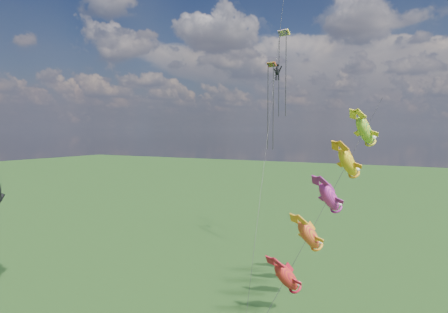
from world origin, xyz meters
The scene contains 3 objects.
ground centered at (0.00, 0.00, 0.00)m, with size 300.00×300.00×0.00m, color #12370D.
fish_windsock_rig centered at (18.48, 4.99, 9.00)m, with size 5.12×15.21×16.01m.
parafoil_rig centered at (9.26, 18.00, 19.23)m, with size 4.80×17.11×27.69m.
Camera 1 is at (26.65, -23.74, 13.52)m, focal length 35.00 mm.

